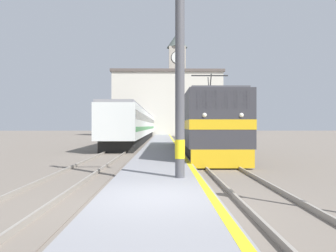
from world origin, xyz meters
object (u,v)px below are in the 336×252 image
Objects in this scene: passenger_train at (138,125)px; catenary_mast at (182,55)px; clock_tower at (177,80)px; locomotive_train at (201,126)px.

catenary_mast reaches higher than passenger_train.
clock_tower is at bearing 87.72° from catenary_mast.
catenary_mast is (-1.99, -11.85, 2.23)m from locomotive_train.
passenger_train is at bearing 96.67° from catenary_mast.
catenary_mast is (3.92, -33.53, 2.15)m from passenger_train.
clock_tower is at bearing 89.24° from locomotive_train.
locomotive_train is 58.63m from clock_tower.
locomotive_train is at bearing -90.76° from clock_tower.
clock_tower reaches higher than passenger_train.
catenary_mast is at bearing -99.54° from locomotive_train.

